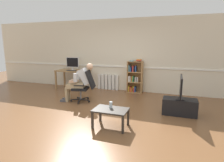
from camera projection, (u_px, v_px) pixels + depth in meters
name	position (u px, v px, depth m)	size (l,w,h in m)	color
ground_plane	(96.00, 113.00, 4.77)	(18.00, 18.00, 0.00)	brown
back_wall	(124.00, 55.00, 6.97)	(12.00, 0.13, 2.70)	beige
computer_desk	(73.00, 73.00, 7.27)	(1.31, 0.67, 0.76)	#9E7547
imac_monitor	(73.00, 63.00, 7.29)	(0.55, 0.14, 0.50)	silver
keyboard	(71.00, 70.00, 7.12)	(0.39, 0.12, 0.02)	black
computer_mouse	(79.00, 71.00, 7.03)	(0.06, 0.10, 0.03)	white
bookshelf	(134.00, 77.00, 6.77)	(0.55, 0.30, 1.23)	#AD7F4C
radiator	(108.00, 82.00, 7.27)	(0.85, 0.08, 0.59)	white
office_chair	(85.00, 85.00, 5.66)	(0.77, 0.64, 0.98)	black
person_seated	(80.00, 81.00, 5.65)	(1.05, 0.54, 1.20)	tan
tv_stand	(179.00, 107.00, 4.65)	(0.83, 0.41, 0.41)	black
tv_screen	(181.00, 87.00, 4.55)	(0.20, 0.84, 0.58)	black
coffee_table	(111.00, 112.00, 3.91)	(0.72, 0.48, 0.40)	#332D28
drinking_glass	(111.00, 105.00, 3.97)	(0.07, 0.07, 0.14)	silver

